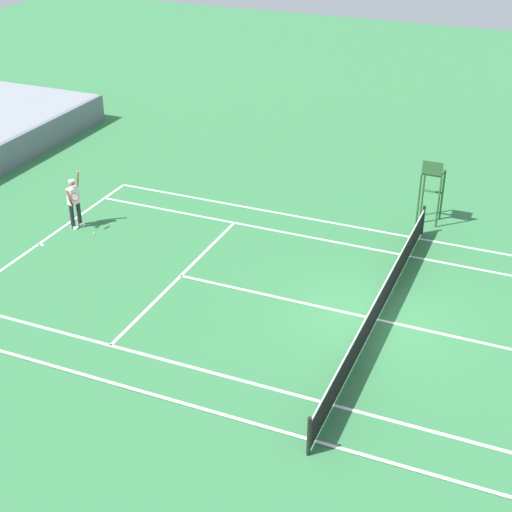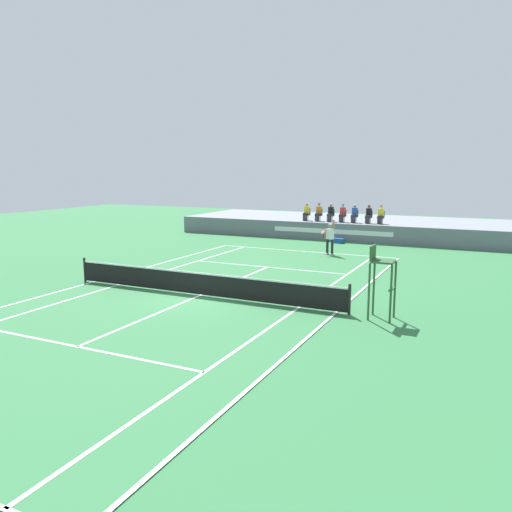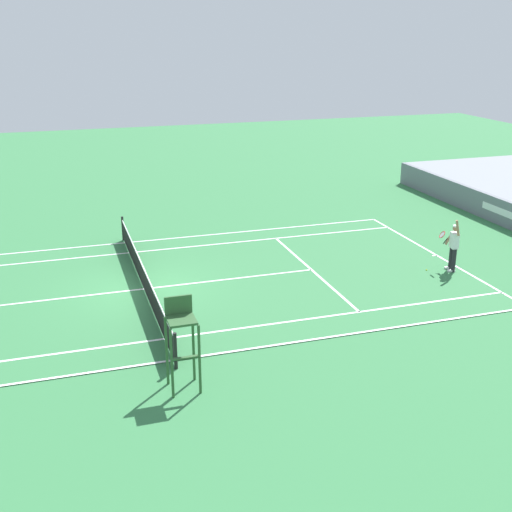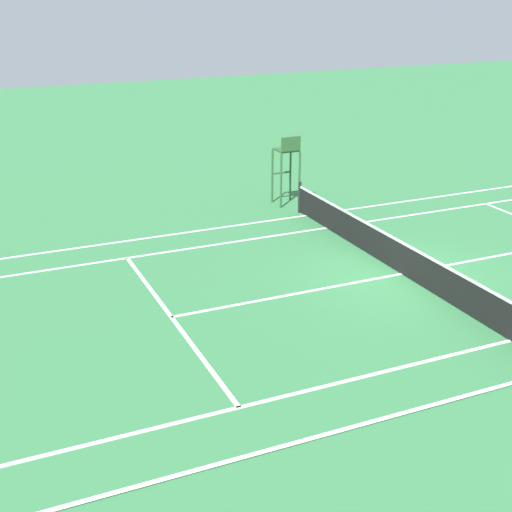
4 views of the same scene
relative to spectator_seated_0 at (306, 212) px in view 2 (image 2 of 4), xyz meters
name	(u,v)px [view 2 (image 2 of 4)]	position (x,y,z in m)	size (l,w,h in m)	color
ground_plane	(200,296)	(2.25, -18.22, -1.84)	(80.00, 80.00, 0.00)	#337542
court	(200,296)	(2.25, -18.22, -1.83)	(11.08, 23.88, 0.03)	#337542
net	(200,283)	(2.25, -18.22, -1.31)	(11.98, 0.10, 1.07)	black
barrier_wall	(332,232)	(2.25, -1.04, -1.22)	(24.25, 0.25, 1.22)	slate
bleacher_platform	(347,226)	(2.25, 3.07, -1.22)	(24.25, 7.98, 1.22)	gray
spectator_seated_0	(306,212)	(0.00, 0.00, 0.00)	(0.44, 0.60, 1.26)	#474C56
spectator_seated_1	(319,213)	(0.92, 0.00, 0.00)	(0.44, 0.60, 1.26)	#474C56
spectator_seated_2	(331,213)	(1.82, 0.00, 0.00)	(0.44, 0.60, 1.26)	#474C56
spectator_seated_3	(342,214)	(2.69, 0.00, 0.00)	(0.44, 0.60, 1.26)	#474C56
spectator_seated_4	(354,214)	(3.54, 0.00, 0.00)	(0.44, 0.60, 1.26)	#474C56
spectator_seated_5	(369,215)	(4.54, 0.00, 0.00)	(0.44, 0.60, 1.26)	#474C56
spectator_seated_6	(381,215)	(5.37, 0.00, 0.00)	(0.44, 0.60, 1.26)	#474C56
tennis_player	(330,238)	(3.90, -6.76, -0.84)	(0.83, 0.61, 2.08)	#232328
tennis_ball	(320,256)	(3.63, -7.65, -1.80)	(0.07, 0.07, 0.07)	#D1E533
umpire_chair	(381,273)	(9.20, -18.22, -0.28)	(0.77, 0.77, 2.44)	#2D562D
equipment_bag	(338,241)	(2.96, -1.91, -1.68)	(0.95, 0.55, 0.32)	#194799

